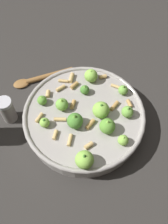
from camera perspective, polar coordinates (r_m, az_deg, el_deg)
The scene contains 4 objects.
ground_plane at distance 0.76m, azimuth 0.00°, elevation -2.64°, with size 2.40×2.40×0.00m, color #2D2B28.
cooking_pan at distance 0.72m, azimuth 0.10°, elevation -1.30°, with size 0.34×0.34×0.11m.
pepper_shaker at distance 0.76m, azimuth -16.88°, elevation 0.41°, with size 0.04×0.04×0.09m.
wooden_spoon at distance 0.85m, azimuth -9.92°, elevation 7.48°, with size 0.20×0.05×0.02m.
Camera 1 is at (0.16, 0.33, 0.66)m, focal length 40.67 mm.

